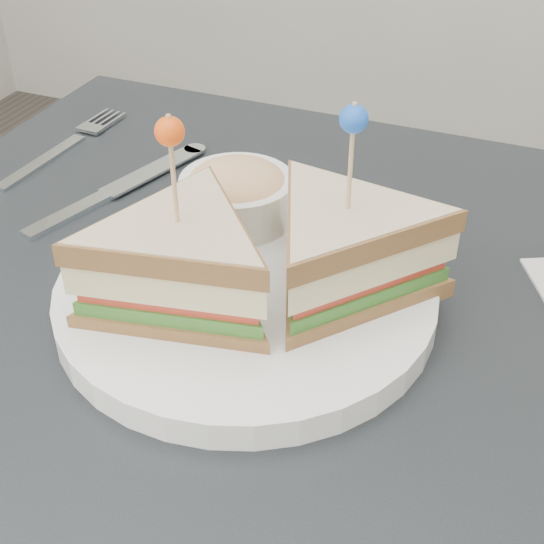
% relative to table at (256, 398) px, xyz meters
% --- Properties ---
extents(table, '(0.80, 0.80, 0.75)m').
position_rel_table_xyz_m(table, '(0.00, 0.00, 0.00)').
color(table, black).
rests_on(table, ground).
extents(plate_meal, '(0.38, 0.38, 0.18)m').
position_rel_table_xyz_m(plate_meal, '(-0.01, 0.02, 0.12)').
color(plate_meal, white).
rests_on(plate_meal, table).
extents(cutlery_fork, '(0.03, 0.20, 0.01)m').
position_rel_table_xyz_m(cutlery_fork, '(-0.32, 0.21, 0.08)').
color(cutlery_fork, silver).
rests_on(cutlery_fork, table).
extents(cutlery_knife, '(0.09, 0.23, 0.01)m').
position_rel_table_xyz_m(cutlery_knife, '(-0.21, 0.14, 0.08)').
color(cutlery_knife, silver).
rests_on(cutlery_knife, table).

